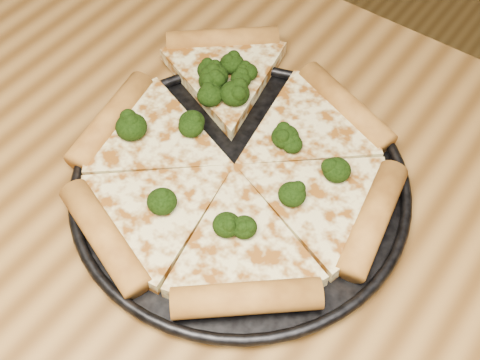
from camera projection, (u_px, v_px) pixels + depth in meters
The scene contains 3 objects.
pizza_pan at pixel (240, 185), 0.62m from camera, with size 0.33×0.33×0.02m.
pizza at pixel (234, 161), 0.62m from camera, with size 0.34×0.36×0.03m.
broccoli_florets at pixel (224, 121), 0.64m from camera, with size 0.22×0.21×0.02m.
Camera 1 is at (0.10, -0.16, 1.26)m, focal length 47.95 mm.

